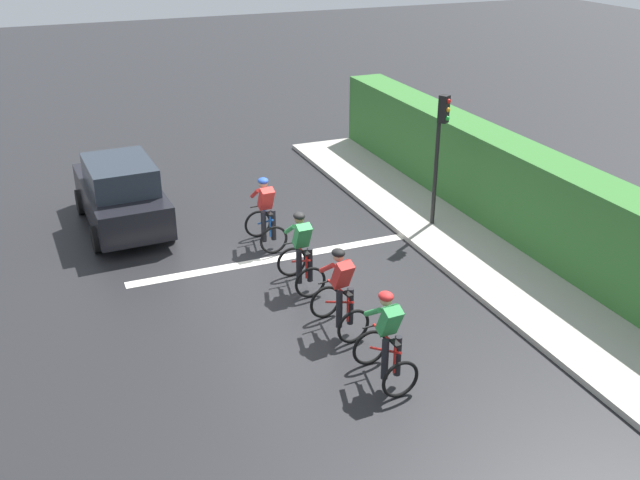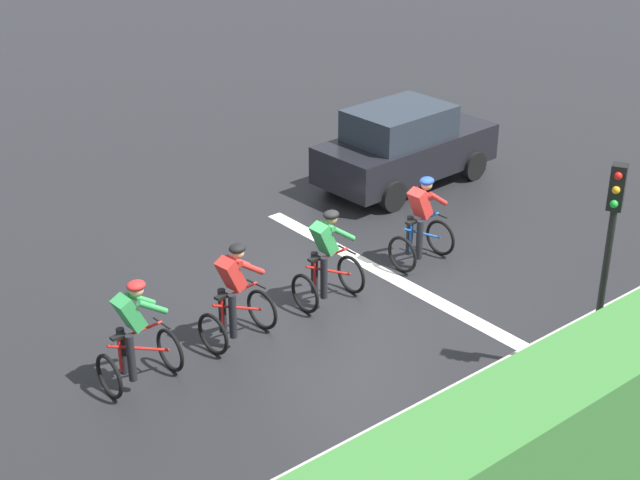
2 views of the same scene
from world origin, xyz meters
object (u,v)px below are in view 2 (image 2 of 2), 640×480
object	(u,v)px
cyclist_lead	(135,337)
cyclist_fourth	(421,224)
cyclist_mid	(327,260)
cyclist_second	(235,297)
car_black	(405,146)
traffic_light_near_crossing	(610,240)

from	to	relation	value
cyclist_lead	cyclist_fourth	xyz separation A→B (m)	(0.16, -5.84, 0.00)
cyclist_mid	cyclist_fourth	bearing A→B (deg)	-89.06
cyclist_second	cyclist_fourth	xyz separation A→B (m)	(0.09, -4.09, 0.00)
cyclist_second	cyclist_mid	world-z (taller)	same
cyclist_second	cyclist_mid	size ratio (longest dim) A/B	1.00
car_black	cyclist_second	bearing A→B (deg)	114.97
car_black	cyclist_fourth	bearing A→B (deg)	140.63
cyclist_mid	traffic_light_near_crossing	bearing A→B (deg)	-158.74
cyclist_lead	car_black	size ratio (longest dim) A/B	0.40
cyclist_mid	traffic_light_near_crossing	size ratio (longest dim) A/B	0.50
cyclist_lead	traffic_light_near_crossing	xyz separation A→B (m)	(-4.01, -5.23, 1.43)
cyclist_lead	cyclist_fourth	world-z (taller)	same
cyclist_mid	traffic_light_near_crossing	distance (m)	4.65
cyclist_mid	cyclist_second	bearing A→B (deg)	91.76
cyclist_lead	car_black	xyz separation A→B (m)	(3.08, -8.24, 0.08)
cyclist_second	cyclist_mid	distance (m)	1.87
cyclist_second	traffic_light_near_crossing	xyz separation A→B (m)	(-4.07, -3.47, 1.43)
cyclist_mid	cyclist_fourth	size ratio (longest dim) A/B	1.00
cyclist_fourth	car_black	world-z (taller)	car_black
cyclist_lead	car_black	distance (m)	8.80
cyclist_second	cyclist_mid	xyz separation A→B (m)	(0.06, -1.87, 0.00)
cyclist_fourth	cyclist_lead	bearing A→B (deg)	91.54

